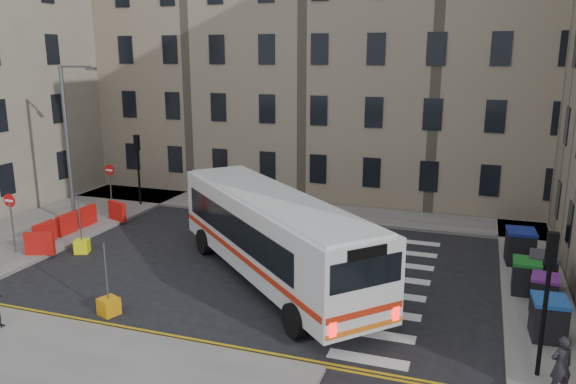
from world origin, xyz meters
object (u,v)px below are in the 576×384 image
Objects in this scene: bus at (273,233)px; wheelie_bin_c at (526,276)px; streetlamp at (67,144)px; pedestrian at (561,366)px; wheelie_bin_a at (549,318)px; wheelie_bin_b at (544,292)px; bollard_yellow at (82,246)px; bollard_chevron at (109,306)px; wheelie_bin_e at (520,246)px; wheelie_bin_d at (543,271)px.

bus is 8.76× the size of wheelie_bin_c.
pedestrian is at bearing -20.67° from streetlamp.
bus is 10.00m from wheelie_bin_a.
pedestrian reaches higher than wheelie_bin_b.
wheelie_bin_a is 2.17× the size of bollard_yellow.
wheelie_bin_b is at bearing 84.09° from wheelie_bin_a.
bollard_yellow and bollard_chevron have the same top height.
wheelie_bin_b is 15.04m from bollard_chevron.
bus reaches higher than bollard_chevron.
bollard_chevron is at bearing -179.01° from bus.
wheelie_bin_e is 19.13m from bollard_yellow.
wheelie_bin_b is (9.85, 0.49, -1.23)m from bus.
streetlamp is at bearing 163.01° from wheelie_bin_a.
pedestrian reaches higher than bollard_yellow.
bus is at bearing 165.65° from wheelie_bin_a.
wheelie_bin_b is at bearing -88.05° from wheelie_bin_d.
streetlamp reaches higher than bus.
streetlamp is 22.91m from wheelie_bin_a.
wheelie_bin_d is (0.63, 0.71, 0.03)m from wheelie_bin_c.
bollard_yellow is (-19.12, -0.31, -0.43)m from wheelie_bin_b.
wheelie_bin_a is 19.15m from bollard_yellow.
wheelie_bin_b is 0.80× the size of wheelie_bin_e.
bollard_yellow is at bearing -168.51° from wheelie_bin_d.
wheelie_bin_b is 0.71× the size of pedestrian.
wheelie_bin_a reaches higher than wheelie_bin_b.
wheelie_bin_d is (0.18, 4.18, 0.01)m from wheelie_bin_a.
wheelie_bin_e reaches higher than bollard_yellow.
bollard_yellow is 1.00× the size of bollard_chevron.
bus is at bearing -161.63° from wheelie_bin_d.
wheelie_bin_b is at bearing -64.23° from wheelie_bin_c.
wheelie_bin_e is at bearing 92.43° from wheelie_bin_c.
pedestrian is (9.76, -4.98, -1.00)m from bus.
streetlamp is 22.59m from wheelie_bin_b.
pedestrian is at bearing -73.57° from bus.
pedestrian reaches higher than bollard_chevron.
bus is 8.45× the size of wheelie_bin_a.
wheelie_bin_e reaches higher than wheelie_bin_c.
bollard_chevron is (-14.03, 0.31, -0.67)m from pedestrian.
bollard_chevron is (-14.04, -2.86, -0.51)m from wheelie_bin_a.
bus reaches higher than wheelie_bin_a.
bus reaches higher than pedestrian.
streetlamp is 0.74× the size of bus.
bus is at bearing -156.63° from wheelie_bin_e.
wheelie_bin_e is 0.89× the size of pedestrian.
wheelie_bin_c is 6.65m from pedestrian.
bus is at bearing -15.21° from streetlamp.
wheelie_bin_d is 2.20× the size of bollard_yellow.
pedestrian is (0.49, -9.82, 0.09)m from wheelie_bin_e.
streetlamp reaches higher than bollard_chevron.
wheelie_bin_b is 1.94× the size of bollard_yellow.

